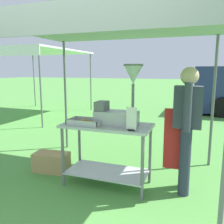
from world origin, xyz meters
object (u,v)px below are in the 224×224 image
at_px(supply_crate, 51,162).
at_px(vendor, 186,124).
at_px(donut_fryer, 120,104).
at_px(menu_sign, 131,120).
at_px(neighbour_tent, 34,52).
at_px(stall_canopy, 109,30).
at_px(donut_tray, 86,122).
at_px(donut_cart, 107,143).

bearing_deg(supply_crate, vendor, 1.68).
bearing_deg(vendor, donut_fryer, -170.57).
bearing_deg(menu_sign, neighbour_tent, 137.45).
bearing_deg(donut_fryer, neighbour_tent, 137.73).
xyz_separation_m(stall_canopy, supply_crate, (-0.98, 0.02, -1.94)).
distance_m(donut_tray, vendor, 1.30).
bearing_deg(menu_sign, donut_tray, 169.34).
distance_m(donut_cart, neighbour_tent, 6.04).
xyz_separation_m(donut_fryer, menu_sign, (0.22, -0.24, -0.15)).
height_order(stall_canopy, donut_cart, stall_canopy).
xyz_separation_m(donut_tray, vendor, (1.28, 0.26, 0.02)).
bearing_deg(neighbour_tent, stall_canopy, -42.96).
bearing_deg(donut_cart, supply_crate, 173.36).
xyz_separation_m(stall_canopy, menu_sign, (0.39, -0.31, -1.10)).
bearing_deg(donut_cart, stall_canopy, 90.00).
bearing_deg(vendor, donut_cart, -170.28).
xyz_separation_m(donut_cart, donut_tray, (-0.27, -0.08, 0.28)).
relative_size(stall_canopy, donut_fryer, 3.70).
height_order(vendor, supply_crate, vendor).
xyz_separation_m(donut_cart, donut_fryer, (0.17, 0.03, 0.53)).
bearing_deg(donut_tray, donut_fryer, 14.67).
xyz_separation_m(donut_tray, neighbour_tent, (-3.95, 4.11, 1.29)).
xyz_separation_m(donut_cart, supply_crate, (-0.98, 0.11, -0.46)).
xyz_separation_m(vendor, neighbour_tent, (-5.23, 3.86, 1.26)).
xyz_separation_m(stall_canopy, donut_tray, (-0.27, -0.18, -1.20)).
distance_m(stall_canopy, supply_crate, 2.17).
xyz_separation_m(menu_sign, supply_crate, (-1.38, 0.32, -0.83)).
bearing_deg(supply_crate, donut_fryer, -3.96).
relative_size(stall_canopy, donut_tray, 6.40).
xyz_separation_m(supply_crate, neighbour_tent, (-3.24, 3.91, 2.02)).
relative_size(donut_cart, menu_sign, 4.20).
bearing_deg(donut_cart, vendor, 9.72).
xyz_separation_m(donut_fryer, neighbour_tent, (-4.40, 4.00, 1.03)).
relative_size(donut_tray, neighbour_tent, 0.13).
bearing_deg(donut_fryer, donut_cart, -168.89).
height_order(menu_sign, vendor, vendor).
xyz_separation_m(stall_canopy, donut_fryer, (0.17, -0.06, -0.95)).
height_order(donut_tray, neighbour_tent, neighbour_tent).
xyz_separation_m(donut_fryer, supply_crate, (-1.16, 0.08, -0.99)).
xyz_separation_m(stall_canopy, neighbour_tent, (-4.22, 3.93, 0.08)).
height_order(stall_canopy, supply_crate, stall_canopy).
relative_size(donut_fryer, supply_crate, 1.41).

